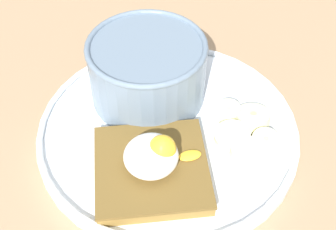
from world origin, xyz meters
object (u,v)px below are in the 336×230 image
Objects in this scene: banana_slice_front at (233,135)px; banana_slice_right at (228,112)px; oatmeal_bowl at (147,70)px; banana_slice_back at (247,154)px; banana_slice_inner at (266,140)px; banana_slice_left at (253,118)px; toast_slice at (152,169)px; poached_egg at (154,155)px.

banana_slice_front and banana_slice_right have the same top height.
banana_slice_back is (5.93, 11.43, -2.74)cm from oatmeal_bowl.
banana_slice_inner is (-2.10, 1.43, 0.02)cm from banana_slice_back.
banana_slice_right is (-2.91, -0.98, 0.03)cm from banana_slice_front.
banana_slice_right is 0.92× the size of banana_slice_inner.
oatmeal_bowl is 13.17cm from banana_slice_back.
toast_slice is at bearing -42.17° from banana_slice_left.
banana_slice_back is at bearing 28.97° from banana_slice_right.
poached_egg is 9.07cm from banana_slice_back.
banana_slice_right is at bearing -94.97° from banana_slice_left.
poached_egg is at bearing -30.32° from banana_slice_right.
toast_slice is at bearing 18.65° from oatmeal_bowl.
banana_slice_left is (-2.69, 1.57, 0.09)cm from banana_slice_front.
oatmeal_bowl reaches higher than poached_egg.
banana_slice_back is 1.08× the size of banana_slice_right.
banana_slice_left is 2.56cm from banana_slice_right.
banana_slice_inner is at bearing 73.42° from oatmeal_bowl.
banana_slice_back is 5.59cm from banana_slice_right.
oatmeal_bowl is 11.67cm from banana_slice_left.
banana_slice_right is (-0.22, -2.55, -0.05)cm from banana_slice_left.
oatmeal_bowl reaches higher than banana_slice_back.
banana_slice_front is 3.16cm from banana_slice_inner.
banana_slice_inner reaches higher than banana_slice_right.
toast_slice is at bearing -57.02° from banana_slice_inner.
banana_slice_inner is at bearing 92.14° from banana_slice_front.
banana_slice_right is (-8.84, 5.17, -2.17)cm from poached_egg.
toast_slice and banana_slice_right have the same top height.
poached_egg reaches higher than banana_slice_front.
banana_slice_front is (-6.04, 6.34, -0.16)cm from toast_slice.
banana_slice_front is 1.09× the size of banana_slice_right.
poached_egg is at bearing -46.04° from banana_slice_front.
toast_slice is at bearing -30.90° from banana_slice_right.
banana_slice_left is 3.02cm from banana_slice_inner.
banana_slice_left is at bearing -148.26° from banana_slice_inner.
banana_slice_right is (-4.89, -2.71, -0.04)cm from banana_slice_back.
oatmeal_bowl is 0.92× the size of toast_slice.
banana_slice_right is at bearing 83.19° from oatmeal_bowl.
banana_slice_right is (1.04, 8.73, -2.78)cm from oatmeal_bowl.
poached_egg reaches higher than banana_slice_back.
banana_slice_left reaches higher than banana_slice_right.
oatmeal_bowl is 13.70cm from banana_slice_inner.
poached_egg reaches higher than banana_slice_inner.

